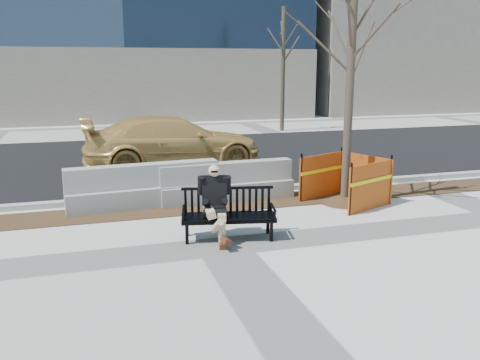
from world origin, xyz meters
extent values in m
plane|color=beige|center=(0.00, 0.00, 0.00)|extent=(120.00, 120.00, 0.00)
cube|color=#47301C|center=(0.00, 2.60, 0.00)|extent=(40.00, 1.20, 0.02)
cube|color=black|center=(0.00, 8.80, 0.00)|extent=(60.00, 10.40, 0.01)
cube|color=#9E9B93|center=(0.00, 3.55, 0.06)|extent=(60.00, 0.25, 0.12)
imported|color=tan|center=(0.37, 7.30, 0.00)|extent=(5.52, 2.37, 1.58)
camera|label=1|loc=(-2.15, -8.18, 3.11)|focal=38.05mm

